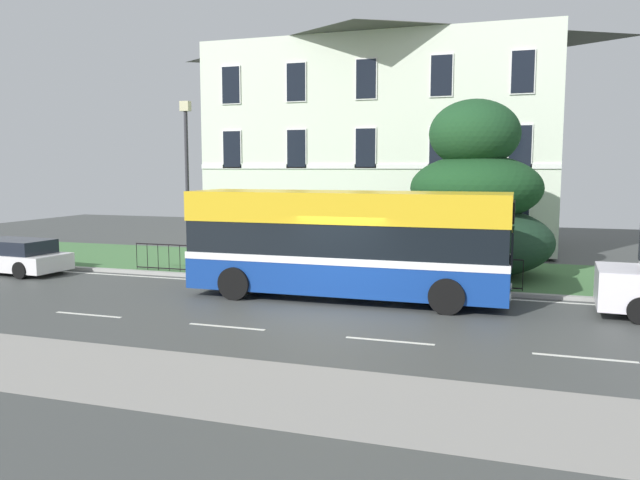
{
  "coord_description": "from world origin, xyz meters",
  "views": [
    {
      "loc": [
        4.75,
        -15.12,
        3.81
      ],
      "look_at": [
        -1.5,
        3.91,
        1.51
      ],
      "focal_mm": 35.13,
      "sensor_mm": 36.0,
      "label": 1
    }
  ],
  "objects": [
    {
      "name": "ground_plane",
      "position": [
        0.0,
        1.28,
        -0.01
      ],
      "size": [
        60.0,
        56.0,
        0.18
      ],
      "color": "#414442"
    },
    {
      "name": "georgian_townhouse",
      "position": [
        -1.99,
        16.69,
        5.67
      ],
      "size": [
        16.5,
        9.84,
        11.06
      ],
      "color": "silver",
      "rests_on": "ground_plane"
    },
    {
      "name": "iron_verge_railing",
      "position": [
        -1.99,
        4.4,
        0.62
      ],
      "size": [
        13.54,
        0.04,
        0.97
      ],
      "color": "black",
      "rests_on": "ground_plane"
    },
    {
      "name": "evergreen_tree",
      "position": [
        3.03,
        7.11,
        2.42
      ],
      "size": [
        5.61,
        5.61,
        6.11
      ],
      "color": "#423328",
      "rests_on": "ground_plane"
    },
    {
      "name": "single_decker_bus",
      "position": [
        -0.15,
        2.31,
        1.65
      ],
      "size": [
        9.31,
        2.65,
        3.14
      ],
      "rotation": [
        0.0,
        0.0,
        0.01
      ],
      "color": "navy",
      "rests_on": "ground_plane"
    },
    {
      "name": "parked_hatchback_00",
      "position": [
        -13.01,
        2.85,
        0.61
      ],
      "size": [
        4.49,
        2.11,
        1.24
      ],
      "rotation": [
        0.0,
        0.0,
        3.07
      ],
      "color": "silver",
      "rests_on": "ground_plane"
    },
    {
      "name": "street_lamp_post",
      "position": [
        -7.22,
        5.5,
        3.67
      ],
      "size": [
        0.36,
        0.24,
        6.13
      ],
      "color": "#333338",
      "rests_on": "ground_plane"
    },
    {
      "name": "litter_bin",
      "position": [
        -0.86,
        5.14,
        0.69
      ],
      "size": [
        0.54,
        0.54,
        1.14
      ],
      "color": "#23472D",
      "rests_on": "ground_plane"
    }
  ]
}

